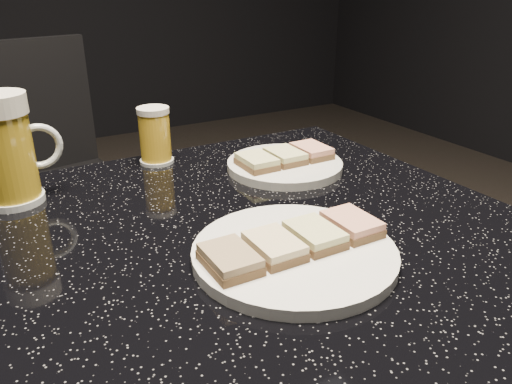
% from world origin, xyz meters
% --- Properties ---
extents(plate_large, '(0.24, 0.24, 0.01)m').
position_xyz_m(plate_large, '(-0.00, -0.09, 0.76)').
color(plate_large, white).
rests_on(plate_large, table).
extents(plate_small, '(0.19, 0.19, 0.01)m').
position_xyz_m(plate_small, '(0.15, 0.16, 0.76)').
color(plate_small, white).
rests_on(plate_small, table).
extents(table, '(0.70, 0.70, 0.75)m').
position_xyz_m(table, '(0.00, 0.00, 0.51)').
color(table, black).
rests_on(table, floor).
extents(beer_mug, '(0.12, 0.08, 0.16)m').
position_xyz_m(beer_mug, '(-0.26, 0.24, 0.83)').
color(beer_mug, white).
rests_on(beer_mug, table).
extents(beer_tumbler, '(0.06, 0.06, 0.10)m').
position_xyz_m(beer_tumbler, '(-0.03, 0.30, 0.80)').
color(beer_tumbler, silver).
rests_on(beer_tumbler, table).
extents(chair, '(0.50, 0.50, 0.88)m').
position_xyz_m(chair, '(-0.14, 1.04, 0.50)').
color(chair, black).
rests_on(chair, floor).
extents(canapes_on_plate_large, '(0.22, 0.07, 0.02)m').
position_xyz_m(canapes_on_plate_large, '(-0.00, -0.09, 0.77)').
color(canapes_on_plate_large, '#4C3521').
rests_on(canapes_on_plate_large, plate_large).
extents(canapes_on_plate_small, '(0.16, 0.07, 0.02)m').
position_xyz_m(canapes_on_plate_small, '(0.15, 0.16, 0.77)').
color(canapes_on_plate_small, '#4C3521').
rests_on(canapes_on_plate_small, plate_small).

